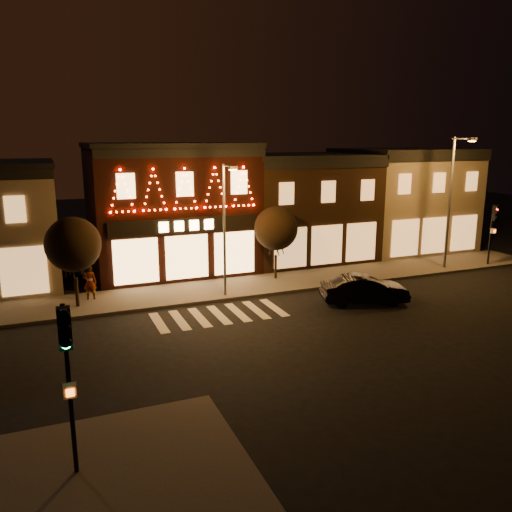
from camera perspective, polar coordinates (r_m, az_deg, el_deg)
ground at (r=22.46m, az=-0.85°, el=-9.62°), size 120.00×120.00×0.00m
sidewalk_far at (r=30.18m, az=-2.88°, el=-3.55°), size 44.00×4.00×0.15m
sidewalk_near at (r=14.61m, az=-15.12°, el=-23.25°), size 7.00×7.00×0.15m
building_pulp at (r=34.44m, az=-9.45°, el=5.29°), size 10.20×8.34×8.30m
building_right_a at (r=37.75m, az=4.82°, el=5.45°), size 9.20×8.28×7.50m
building_right_b at (r=42.56m, az=15.74°, el=6.06°), size 9.20×8.28×7.80m
traffic_signal_near at (r=13.62m, az=-20.07°, el=-10.51°), size 0.32×0.47×4.54m
traffic_signal_far at (r=38.34m, az=24.67°, el=3.38°), size 0.32×0.46×4.08m
streetlamp_mid at (r=27.51m, az=-3.37°, el=3.94°), size 0.45×1.62×7.13m
streetlamp_right at (r=35.88m, az=20.82°, el=6.52°), size 0.60×1.96×8.53m
tree_left at (r=27.49m, az=-19.48°, el=1.21°), size 2.77×2.77×4.63m
tree_right at (r=31.34m, az=2.21°, el=3.04°), size 2.65×2.65×4.43m
dark_sedan at (r=28.09m, az=11.85°, el=-3.63°), size 4.81×2.82×1.50m
pedestrian at (r=29.01m, az=-17.81°, el=-2.78°), size 0.76×0.59×1.86m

